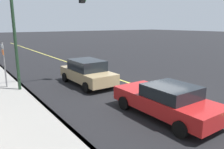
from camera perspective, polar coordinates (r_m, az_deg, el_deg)
name	(u,v)px	position (r m, az deg, el deg)	size (l,w,h in m)	color
ground	(157,92)	(12.63, 11.50, -4.55)	(200.00, 200.00, 0.00)	black
sidewalk_slab	(11,126)	(9.10, -24.58, -12.07)	(80.00, 3.48, 0.15)	gray
curb_edge	(55,116)	(9.47, -14.55, -10.28)	(80.00, 0.16, 0.15)	slate
lane_stripe_center	(157,92)	(12.63, 11.50, -4.53)	(80.00, 0.16, 0.01)	#D8CC4C
car_tan	(87,72)	(13.87, -6.40, 0.62)	(4.38, 1.96, 1.56)	tan
car_red	(167,100)	(9.32, 13.88, -6.46)	(4.64, 2.08, 1.38)	red
traffic_light_mast	(43,15)	(13.42, -17.30, 14.54)	(0.28, 4.41, 6.19)	#1E3823
street_sign_post	(4,62)	(14.03, -26.06, 2.89)	(0.60, 0.08, 2.73)	slate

